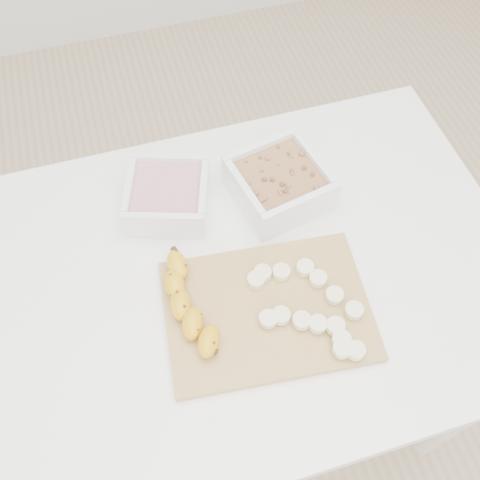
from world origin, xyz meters
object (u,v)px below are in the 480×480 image
object	(u,v)px
bowl_granola	(279,183)
cutting_board	(267,310)
table	(244,295)
bowl_yogurt	(168,196)
banana	(189,305)

from	to	relation	value
bowl_granola	cutting_board	distance (m)	0.25
table	cutting_board	xyz separation A→B (m)	(0.01, -0.09, 0.10)
bowl_yogurt	cutting_board	bearing A→B (deg)	-67.38
table	bowl_granola	xyz separation A→B (m)	(0.11, 0.14, 0.13)
cutting_board	table	bearing A→B (deg)	98.64
cutting_board	bowl_yogurt	bearing A→B (deg)	112.62
table	banana	size ratio (longest dim) A/B	5.02
cutting_board	bowl_granola	bearing A→B (deg)	66.92
bowl_granola	banana	size ratio (longest dim) A/B	0.96
table	bowl_yogurt	world-z (taller)	bowl_yogurt
table	banana	bearing A→B (deg)	-155.36
table	bowl_yogurt	xyz separation A→B (m)	(-0.10, 0.18, 0.13)
bowl_yogurt	bowl_granola	world-z (taller)	bowl_granola
bowl_granola	bowl_yogurt	bearing A→B (deg)	170.75
bowl_granola	banana	xyz separation A→B (m)	(-0.22, -0.19, -0.01)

